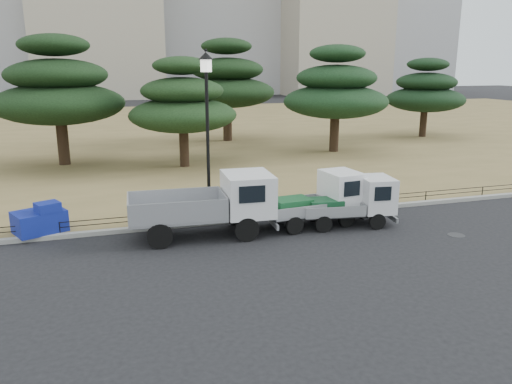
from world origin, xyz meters
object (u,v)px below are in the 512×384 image
object	(u,v)px
truck_large	(211,202)
truck_kei_rear	(354,202)
street_lamp	(207,109)
truck_kei_front	(320,199)
tarp_pile	(40,220)

from	to	relation	value
truck_large	truck_kei_rear	world-z (taller)	truck_large
street_lamp	truck_kei_front	bearing A→B (deg)	-19.75
truck_kei_front	street_lamp	distance (m)	5.40
truck_kei_rear	street_lamp	world-z (taller)	street_lamp
truck_kei_front	street_lamp	xyz separation A→B (m)	(-3.98, 1.43, 3.36)
street_lamp	truck_large	bearing A→B (deg)	-99.56
tarp_pile	truck_large	bearing A→B (deg)	-16.42
truck_large	street_lamp	world-z (taller)	street_lamp
truck_large	truck_kei_rear	bearing A→B (deg)	-0.99
truck_kei_front	tarp_pile	bearing A→B (deg)	164.91
street_lamp	tarp_pile	bearing A→B (deg)	178.29
truck_kei_rear	truck_kei_front	bearing A→B (deg)	165.04
tarp_pile	truck_kei_front	bearing A→B (deg)	-9.12
truck_kei_rear	street_lamp	size ratio (longest dim) A/B	0.59
truck_kei_front	tarp_pile	distance (m)	10.15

